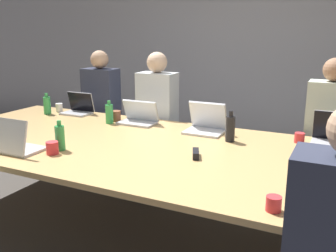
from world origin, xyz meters
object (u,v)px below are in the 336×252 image
bottle_far_midleft (109,114)px  bottle_far_center (230,128)px  person_far_midleft (157,120)px  cup_near_left (52,148)px  laptop_near_right (331,210)px  cup_near_right (274,204)px  laptop_far_center (206,124)px  bottle_near_left (60,137)px  person_far_left (102,112)px  laptop_far_right (333,135)px  laptop_near_left (15,143)px  cup_far_right (299,138)px  laptop_far_midleft (139,117)px  cup_far_midleft (116,116)px  bottle_far_left (47,105)px  laptop_far_left (79,108)px  person_far_right (328,139)px  cup_far_left (59,108)px  stapler (196,154)px

bottle_far_midleft → bottle_far_center: 1.24m
person_far_midleft → cup_near_left: (-0.08, -1.50, 0.10)m
person_far_midleft → laptop_near_right: 2.49m
cup_near_right → laptop_far_center: laptop_far_center is taller
bottle_near_left → person_far_left: (-0.70, 1.49, -0.16)m
bottle_far_center → cup_near_left: bearing=-140.6°
laptop_far_right → cup_near_right: laptop_far_right is taller
laptop_near_right → laptop_near_left: size_ratio=0.96×
laptop_near_right → laptop_far_center: 1.69m
cup_far_right → bottle_near_left: size_ratio=0.35×
laptop_far_midleft → cup_near_right: (1.53, -1.28, -0.03)m
laptop_near_right → laptop_far_midleft: bearing=-35.9°
bottle_near_left → cup_near_right: bearing=-10.4°
cup_far_midleft → bottle_far_left: (-0.84, -0.06, 0.05)m
bottle_far_midleft → laptop_near_right: 2.36m
laptop_near_left → laptop_near_right: bearing=176.9°
laptop_far_center → laptop_far_left: (-1.51, 0.11, -0.01)m
laptop_far_midleft → cup_near_right: 1.99m
person_far_right → cup_far_left: (-2.75, -0.39, 0.11)m
laptop_far_center → person_far_midleft: bearing=148.9°
person_far_right → laptop_near_left: bearing=-141.1°
laptop_far_midleft → bottle_near_left: size_ratio=1.60×
laptop_near_right → bottle_far_center: bottle_far_center is taller
bottle_far_left → stapler: bottle_far_left is taller
person_far_midleft → bottle_near_left: size_ratio=6.15×
cup_far_left → stapler: (1.94, -0.77, -0.02)m
stapler → bottle_far_left: bearing=140.0°
cup_near_right → cup_far_right: bearing=91.7°
laptop_far_right → cup_far_left: size_ratio=3.48×
bottle_far_midleft → laptop_far_center: bearing=6.4°
person_far_midleft → bottle_far_left: person_far_midleft is taller
cup_far_midleft → stapler: (1.13, -0.68, -0.03)m
laptop_far_midleft → laptop_far_center: size_ratio=1.08×
person_far_midleft → laptop_near_right: (1.81, -1.71, 0.13)m
cup_near_right → bottle_near_left: bearing=169.6°
laptop_far_center → bottle_far_center: bearing=-34.2°
person_far_midleft → bottle_near_left: (-0.10, -1.40, 0.16)m
laptop_far_right → laptop_far_midleft: size_ratio=0.89×
cup_far_midleft → laptop_far_center: 0.96m
cup_near_right → laptop_far_left: laptop_far_left is taller
cup_far_left → laptop_near_right: bearing=-25.7°
cup_far_right → laptop_far_center: 0.79m
laptop_near_left → stapler: laptop_near_left is taller
laptop_near_left → cup_near_right: bearing=176.9°
laptop_near_right → bottle_far_left: size_ratio=1.37×
bottle_far_midleft → laptop_near_left: bearing=-95.6°
laptop_near_left → cup_far_midleft: bearing=-95.2°
laptop_near_left → bottle_near_left: laptop_near_left is taller
cup_far_midleft → bottle_near_left: (0.15, -0.97, 0.05)m
cup_near_right → laptop_near_left: laptop_near_left is taller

